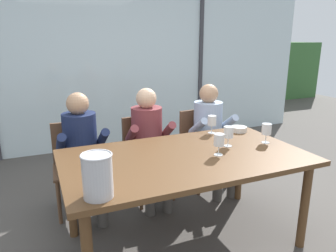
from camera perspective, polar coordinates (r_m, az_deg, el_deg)
ground at (r=3.68m, az=-4.06°, el=-11.53°), size 14.00×14.00×0.00m
window_glass_panel at (r=4.95m, az=-11.03°, el=10.98°), size 7.12×0.03×2.60m
window_mullion_right at (r=5.50m, az=5.87°, el=11.60°), size 0.06×0.06×2.60m
hillside_vineyard at (r=8.07m, az=-15.68°, el=8.65°), size 13.12×2.40×1.56m
dining_table at (r=2.54m, az=3.12°, el=-6.91°), size 1.92×1.08×0.78m
chair_near_curtain at (r=3.29m, az=-16.36°, el=-5.85°), size 0.46×0.46×0.87m
chair_left_of_center at (r=3.41m, az=-4.16°, el=-4.47°), size 0.49×0.49×0.87m
chair_center at (r=3.72m, az=5.79°, el=-2.82°), size 0.48×0.48×0.87m
person_navy_polo at (r=3.10m, az=-15.25°, el=-3.70°), size 0.47×0.62×1.19m
person_maroon_top at (r=3.25m, az=-3.45°, el=-2.29°), size 0.48×0.62×1.19m
person_pale_blue_shirt at (r=3.55m, az=7.76°, el=-0.85°), size 0.46×0.61×1.19m
ice_bucket_primary at (r=1.87m, az=-12.62°, el=-8.68°), size 0.18×0.18×0.27m
tasting_bowl at (r=3.20m, az=12.69°, el=-0.55°), size 0.15×0.15×0.05m
wine_glass_by_left_taster at (r=3.08m, az=7.94°, el=0.84°), size 0.08×0.08×0.17m
wine_glass_near_bucket at (r=2.90m, az=17.32°, el=-0.66°), size 0.08×0.08×0.17m
wine_glass_center_pour at (r=2.72m, az=10.87°, el=-1.25°), size 0.08×0.08×0.17m
wine_glass_by_right_taster at (r=2.50m, az=9.20°, el=-2.55°), size 0.08×0.08×0.17m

